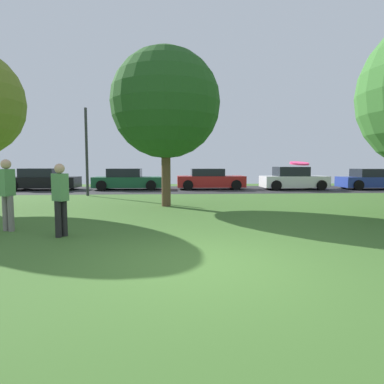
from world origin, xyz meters
name	(u,v)px	position (x,y,z in m)	size (l,w,h in m)	color
ground_plane	(208,266)	(0.00, 0.00, 0.00)	(44.00, 44.00, 0.00)	#3D6628
road_strip	(181,190)	(0.00, 16.00, 0.00)	(44.00, 6.40, 0.01)	#28282B
oak_tree_right	(166,104)	(-0.81, 7.66, 3.94)	(4.17, 4.17, 6.03)	brown
person_thrower	(60,197)	(-3.08, 2.36, 0.91)	(0.39, 0.36, 1.65)	black
person_walking	(7,191)	(-4.59, 3.08, 0.98)	(0.31, 0.38, 1.75)	slate
frisbee_disc	(299,163)	(1.24, -0.55, 1.65)	(0.31, 0.31, 0.06)	#EA2D6B
parked_car_black	(43,180)	(-8.80, 16.31, 0.63)	(4.31, 2.07, 1.37)	black
parked_car_green	(127,180)	(-3.45, 16.27, 0.62)	(4.34, 2.04, 1.35)	#195633
parked_car_red	(210,180)	(1.90, 16.28, 0.62)	(4.36, 2.00, 1.34)	#B21E1E
parked_car_white	(293,179)	(7.24, 15.74, 0.66)	(4.09, 2.04, 1.46)	white
parked_car_blue	(374,180)	(12.59, 15.62, 0.61)	(4.49, 1.96, 1.33)	#233893
street_lamp_post	(87,152)	(-4.96, 12.20, 2.25)	(0.14, 0.14, 4.50)	#2D2D33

